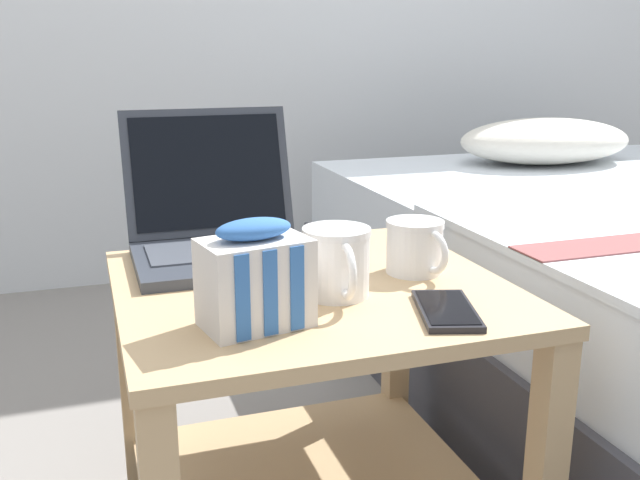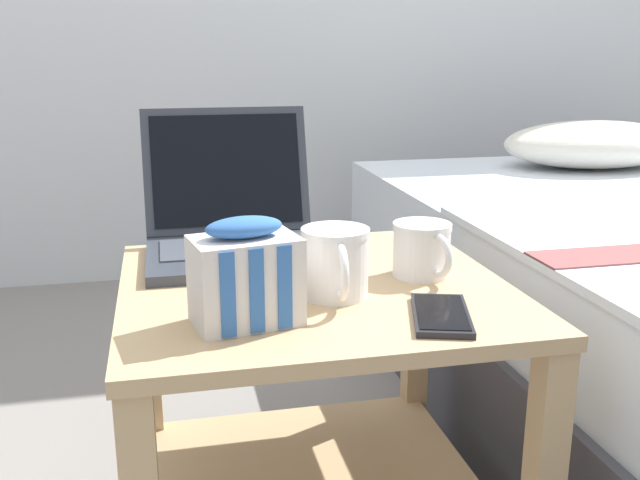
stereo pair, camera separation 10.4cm
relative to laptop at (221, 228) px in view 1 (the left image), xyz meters
name	(u,v)px [view 1 (the left image)]	position (x,y,z in m)	size (l,w,h in m)	color
bedside_table	(312,384)	(0.10, -0.20, -0.22)	(0.59, 0.56, 0.48)	tan
laptop	(221,228)	(0.00, 0.00, 0.00)	(0.30, 0.31, 0.24)	#333842
mug_front_left	(337,259)	(0.12, -0.26, 0.01)	(0.10, 0.14, 0.10)	white
mug_front_right	(414,243)	(0.28, -0.20, 0.00)	(0.09, 0.13, 0.09)	white
snack_bag	(255,278)	(-0.02, -0.34, 0.02)	(0.15, 0.11, 0.14)	silver
cell_phone	(446,310)	(0.24, -0.38, -0.04)	(0.11, 0.16, 0.01)	black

